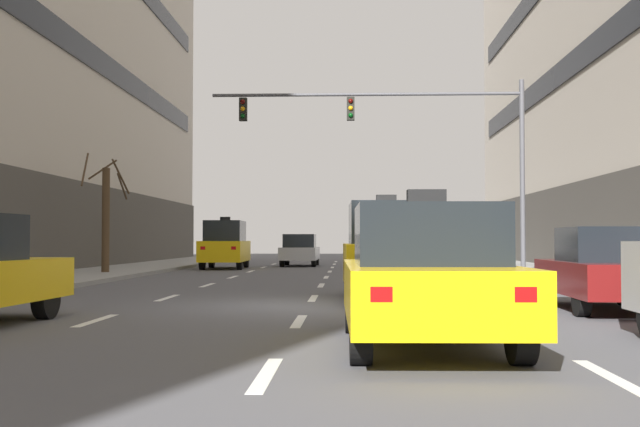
% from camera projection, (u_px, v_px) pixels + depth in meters
% --- Properties ---
extents(ground_plane, '(120.00, 120.00, 0.00)m').
position_uv_depth(ground_plane, '(309.00, 306.00, 15.62)').
color(ground_plane, '#515156').
extents(lane_stripe_l1_s3, '(0.16, 2.00, 0.01)m').
position_uv_depth(lane_stripe_l1_s3, '(96.00, 320.00, 12.75)').
color(lane_stripe_l1_s3, silver).
rests_on(lane_stripe_l1_s3, ground).
extents(lane_stripe_l1_s4, '(0.16, 2.00, 0.01)m').
position_uv_depth(lane_stripe_l1_s4, '(167.00, 298.00, 17.74)').
color(lane_stripe_l1_s4, silver).
rests_on(lane_stripe_l1_s4, ground).
extents(lane_stripe_l1_s5, '(0.16, 2.00, 0.01)m').
position_uv_depth(lane_stripe_l1_s5, '(207.00, 285.00, 22.73)').
color(lane_stripe_l1_s5, silver).
rests_on(lane_stripe_l1_s5, ground).
extents(lane_stripe_l1_s6, '(0.16, 2.00, 0.01)m').
position_uv_depth(lane_stripe_l1_s6, '(233.00, 277.00, 27.73)').
color(lane_stripe_l1_s6, silver).
rests_on(lane_stripe_l1_s6, ground).
extents(lane_stripe_l1_s7, '(0.16, 2.00, 0.01)m').
position_uv_depth(lane_stripe_l1_s7, '(251.00, 271.00, 32.72)').
color(lane_stripe_l1_s7, silver).
rests_on(lane_stripe_l1_s7, ground).
extents(lane_stripe_l1_s8, '(0.16, 2.00, 0.01)m').
position_uv_depth(lane_stripe_l1_s8, '(264.00, 267.00, 37.72)').
color(lane_stripe_l1_s8, silver).
rests_on(lane_stripe_l1_s8, ground).
extents(lane_stripe_l1_s9, '(0.16, 2.00, 0.01)m').
position_uv_depth(lane_stripe_l1_s9, '(274.00, 264.00, 42.71)').
color(lane_stripe_l1_s9, silver).
rests_on(lane_stripe_l1_s9, ground).
extents(lane_stripe_l1_s10, '(0.16, 2.00, 0.01)m').
position_uv_depth(lane_stripe_l1_s10, '(282.00, 262.00, 47.70)').
color(lane_stripe_l1_s10, silver).
rests_on(lane_stripe_l1_s10, ground).
extents(lane_stripe_l2_s2, '(0.16, 2.00, 0.01)m').
position_uv_depth(lane_stripe_l2_s2, '(266.00, 374.00, 7.63)').
color(lane_stripe_l2_s2, silver).
rests_on(lane_stripe_l2_s2, ground).
extents(lane_stripe_l2_s3, '(0.16, 2.00, 0.01)m').
position_uv_depth(lane_stripe_l2_s3, '(299.00, 321.00, 12.62)').
color(lane_stripe_l2_s3, silver).
rests_on(lane_stripe_l2_s3, ground).
extents(lane_stripe_l2_s4, '(0.16, 2.00, 0.01)m').
position_uv_depth(lane_stripe_l2_s4, '(313.00, 298.00, 17.62)').
color(lane_stripe_l2_s4, silver).
rests_on(lane_stripe_l2_s4, ground).
extents(lane_stripe_l2_s5, '(0.16, 2.00, 0.01)m').
position_uv_depth(lane_stripe_l2_s5, '(321.00, 285.00, 22.61)').
color(lane_stripe_l2_s5, silver).
rests_on(lane_stripe_l2_s5, ground).
extents(lane_stripe_l2_s6, '(0.16, 2.00, 0.01)m').
position_uv_depth(lane_stripe_l2_s6, '(326.00, 277.00, 27.60)').
color(lane_stripe_l2_s6, silver).
rests_on(lane_stripe_l2_s6, ground).
extents(lane_stripe_l2_s7, '(0.16, 2.00, 0.01)m').
position_uv_depth(lane_stripe_l2_s7, '(330.00, 271.00, 32.60)').
color(lane_stripe_l2_s7, silver).
rests_on(lane_stripe_l2_s7, ground).
extents(lane_stripe_l2_s8, '(0.16, 2.00, 0.01)m').
position_uv_depth(lane_stripe_l2_s8, '(332.00, 267.00, 37.59)').
color(lane_stripe_l2_s8, silver).
rests_on(lane_stripe_l2_s8, ground).
extents(lane_stripe_l2_s9, '(0.16, 2.00, 0.01)m').
position_uv_depth(lane_stripe_l2_s9, '(334.00, 264.00, 42.59)').
color(lane_stripe_l2_s9, silver).
rests_on(lane_stripe_l2_s9, ground).
extents(lane_stripe_l2_s10, '(0.16, 2.00, 0.01)m').
position_uv_depth(lane_stripe_l2_s10, '(336.00, 262.00, 47.58)').
color(lane_stripe_l2_s10, silver).
rests_on(lane_stripe_l2_s10, ground).
extents(lane_stripe_l3_s2, '(0.16, 2.00, 0.01)m').
position_uv_depth(lane_stripe_l3_s2, '(610.00, 376.00, 7.51)').
color(lane_stripe_l3_s2, silver).
rests_on(lane_stripe_l3_s2, ground).
extents(lane_stripe_l3_s3, '(0.16, 2.00, 0.01)m').
position_uv_depth(lane_stripe_l3_s3, '(506.00, 322.00, 12.50)').
color(lane_stripe_l3_s3, silver).
rests_on(lane_stripe_l3_s3, ground).
extents(lane_stripe_l3_s4, '(0.16, 2.00, 0.01)m').
position_uv_depth(lane_stripe_l3_s4, '(461.00, 299.00, 17.49)').
color(lane_stripe_l3_s4, silver).
rests_on(lane_stripe_l3_s4, ground).
extents(lane_stripe_l3_s5, '(0.16, 2.00, 0.01)m').
position_uv_depth(lane_stripe_l3_s5, '(436.00, 286.00, 22.49)').
color(lane_stripe_l3_s5, silver).
rests_on(lane_stripe_l3_s5, ground).
extents(lane_stripe_l3_s6, '(0.16, 2.00, 0.01)m').
position_uv_depth(lane_stripe_l3_s6, '(420.00, 277.00, 27.48)').
color(lane_stripe_l3_s6, silver).
rests_on(lane_stripe_l3_s6, ground).
extents(lane_stripe_l3_s7, '(0.16, 2.00, 0.01)m').
position_uv_depth(lane_stripe_l3_s7, '(410.00, 272.00, 32.47)').
color(lane_stripe_l3_s7, silver).
rests_on(lane_stripe_l3_s7, ground).
extents(lane_stripe_l3_s8, '(0.16, 2.00, 0.01)m').
position_uv_depth(lane_stripe_l3_s8, '(401.00, 267.00, 37.47)').
color(lane_stripe_l3_s8, silver).
rests_on(lane_stripe_l3_s8, ground).
extents(lane_stripe_l3_s9, '(0.16, 2.00, 0.01)m').
position_uv_depth(lane_stripe_l3_s9, '(395.00, 264.00, 42.46)').
color(lane_stripe_l3_s9, silver).
rests_on(lane_stripe_l3_s9, ground).
extents(lane_stripe_l3_s10, '(0.16, 2.00, 0.01)m').
position_uv_depth(lane_stripe_l3_s10, '(390.00, 262.00, 47.46)').
color(lane_stripe_l3_s10, silver).
rests_on(lane_stripe_l3_s10, ground).
extents(taxi_driving_1, '(2.03, 4.66, 1.92)m').
position_uv_depth(taxi_driving_1, '(425.00, 277.00, 9.60)').
color(taxi_driving_1, black).
rests_on(taxi_driving_1, ground).
extents(car_driving_2, '(1.86, 4.32, 1.61)m').
position_uv_depth(car_driving_2, '(300.00, 250.00, 39.67)').
color(car_driving_2, black).
rests_on(car_driving_2, ground).
extents(taxi_driving_3, '(1.94, 4.44, 2.31)m').
position_uv_depth(taxi_driving_3, '(386.00, 252.00, 17.18)').
color(taxi_driving_3, black).
rests_on(taxi_driving_3, ground).
extents(taxi_driving_4, '(2.02, 4.59, 2.39)m').
position_uv_depth(taxi_driving_4, '(225.00, 245.00, 36.02)').
color(taxi_driving_4, black).
rests_on(taxi_driving_4, ground).
extents(car_parked_1, '(1.85, 4.19, 1.55)m').
position_uv_depth(car_parked_1, '(605.00, 269.00, 14.57)').
color(car_parked_1, black).
rests_on(car_parked_1, ground).
extents(traffic_signal_0, '(11.29, 0.35, 6.96)m').
position_uv_depth(traffic_signal_0, '(413.00, 133.00, 28.24)').
color(traffic_signal_0, '#4C4C51').
rests_on(traffic_signal_0, sidewalk_right).
extents(street_tree_0, '(1.69, 1.68, 4.46)m').
position_uv_depth(street_tree_0, '(106.00, 216.00, 28.80)').
color(street_tree_0, '#4C3823').
rests_on(street_tree_0, sidewalk_left).
extents(pedestrian_1, '(0.23, 0.53, 1.55)m').
position_uv_depth(pedestrian_1, '(510.00, 247.00, 31.24)').
color(pedestrian_1, brown).
rests_on(pedestrian_1, sidewalk_right).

